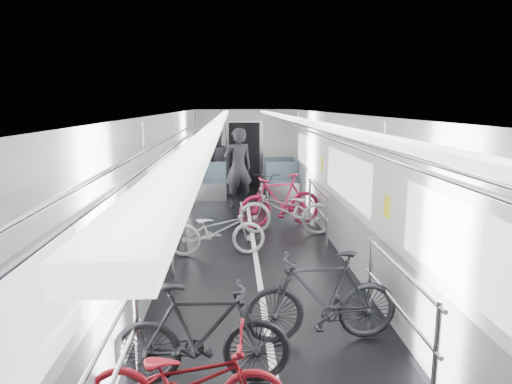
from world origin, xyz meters
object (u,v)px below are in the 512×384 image
bike_left_far (216,230)px  bike_right_mid (286,210)px  person_standing (238,168)px  bike_right_near (322,297)px  bike_right_far (280,201)px  bike_aisle (266,189)px  bike_left_mid (202,334)px  bike_left_near (187,381)px  person_seated (215,162)px

bike_left_far → bike_right_mid: size_ratio=0.89×
bike_right_mid → person_standing: person_standing is taller
bike_right_near → bike_right_far: size_ratio=0.91×
bike_aisle → bike_left_mid: bearing=-97.6°
bike_aisle → bike_left_near: bearing=-97.5°
person_standing → person_seated: 1.85m
bike_left_near → person_seated: size_ratio=0.85×
person_seated → bike_right_near: bearing=89.7°
bike_aisle → person_seated: person_seated is taller
bike_left_mid → bike_right_near: bike_right_near is taller
person_seated → bike_left_far: bearing=82.2°
bike_left_mid → person_standing: (0.44, 7.40, 0.50)m
bike_aisle → person_standing: size_ratio=0.89×
bike_right_mid → bike_right_far: size_ratio=1.02×
bike_right_mid → person_standing: size_ratio=0.94×
bike_right_near → bike_right_far: bike_right_far is taller
bike_right_near → person_seated: (-1.44, 8.42, 0.43)m
bike_left_far → bike_right_near: 3.23m
person_seated → bike_right_far: bearing=102.5°
bike_right_mid → bike_right_near: bearing=5.5°
bike_right_far → bike_left_far: bearing=-52.6°
bike_left_near → person_seated: (-0.11, 9.74, 0.52)m
bike_left_mid → bike_right_near: (1.25, 0.72, 0.02)m
bike_right_near → bike_left_mid: bearing=-64.0°
person_seated → bike_right_mid: bearing=100.2°
bike_aisle → person_standing: (-0.69, 0.10, 0.53)m
bike_left_mid → bike_right_near: bearing=-58.9°
bike_left_far → bike_right_far: (1.29, 1.82, 0.12)m
bike_right_far → person_standing: 2.11m
bike_right_mid → person_standing: (-0.92, 2.48, 0.50)m
bike_left_mid → bike_left_far: bearing=1.0°
bike_aisle → person_standing: bearing=172.8°
bike_left_near → person_seated: 9.75m
bike_right_near → person_standing: bearing=-177.1°
bike_left_far → bike_right_near: size_ratio=0.99×
bike_left_far → bike_aisle: bearing=-21.1°
bike_left_near → bike_right_mid: (1.43, 5.52, 0.08)m
bike_left_near → bike_left_far: size_ratio=0.95×
bike_aisle → bike_right_near: bearing=-87.8°
bike_right_near → person_standing: size_ratio=0.85×
person_standing → bike_aisle: bearing=151.9°
person_seated → bike_left_near: bearing=80.7°
bike_aisle → person_seated: size_ratio=0.95×
bike_right_mid → bike_right_far: 0.61m
bike_right_mid → person_standing: 2.69m
bike_left_far → bike_right_far: 2.23m
bike_left_near → bike_right_near: (1.32, 1.32, 0.09)m
bike_left_mid → bike_left_far: size_ratio=0.98×
person_standing → person_seated: size_ratio=1.07×
bike_aisle → person_seated: 2.31m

